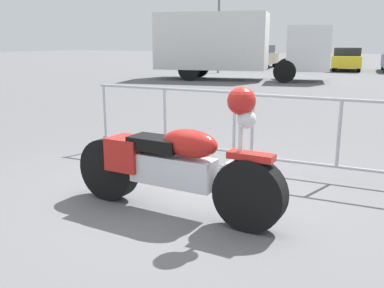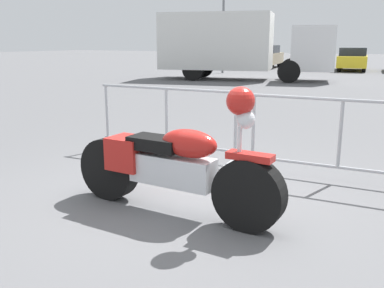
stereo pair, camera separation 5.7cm
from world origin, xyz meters
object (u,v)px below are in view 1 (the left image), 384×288
(box_truck, at_px, (231,43))
(parked_car_tan, at_px, (260,56))
(crowd_barrier_near, at_px, (165,121))
(parked_car_yellow, at_px, (347,59))
(crowd_barrier_far, at_px, (339,139))
(parked_car_white, at_px, (222,55))
(street_lamp, at_px, (219,3))
(motorcycle, at_px, (173,165))
(parked_car_black, at_px, (304,58))

(box_truck, height_order, parked_car_tan, box_truck)
(crowd_barrier_near, height_order, parked_car_yellow, parked_car_yellow)
(parked_car_yellow, bearing_deg, parked_car_tan, 80.27)
(parked_car_tan, distance_m, parked_car_yellow, 5.61)
(crowd_barrier_far, xyz_separation_m, parked_car_white, (-12.09, 22.32, 0.21))
(crowd_barrier_near, xyz_separation_m, street_lamp, (-7.00, 16.39, 3.16))
(parked_car_white, bearing_deg, parked_car_yellow, -99.88)
(motorcycle, xyz_separation_m, parked_car_black, (-5.19, 24.68, 0.19))
(motorcycle, bearing_deg, parked_car_black, 102.24)
(parked_car_black, distance_m, parked_car_yellow, 2.90)
(crowd_barrier_far, bearing_deg, parked_car_tan, 112.65)
(crowd_barrier_far, bearing_deg, parked_car_white, 118.44)
(parked_car_tan, xyz_separation_m, street_lamp, (-0.28, -5.84, 2.96))
(crowd_barrier_near, bearing_deg, street_lamp, 113.12)
(crowd_barrier_far, relative_size, parked_car_white, 0.50)
(motorcycle, relative_size, parked_car_tan, 0.52)
(box_truck, relative_size, parked_car_black, 1.88)
(crowd_barrier_near, height_order, parked_car_tan, parked_car_tan)
(crowd_barrier_near, relative_size, crowd_barrier_far, 1.00)
(street_lamp, bearing_deg, crowd_barrier_near, -66.88)
(crowd_barrier_near, bearing_deg, parked_car_white, 113.10)
(motorcycle, xyz_separation_m, parked_car_tan, (-8.00, 24.09, 0.23))
(parked_car_tan, bearing_deg, crowd_barrier_near, -171.65)
(parked_car_tan, distance_m, street_lamp, 6.56)
(parked_car_white, xyz_separation_m, parked_car_yellow, (8.42, -0.21, -0.08))
(box_truck, bearing_deg, parked_car_yellow, 53.97)
(motorcycle, distance_m, parked_car_tan, 25.38)
(parked_car_tan, xyz_separation_m, parked_car_black, (2.81, 0.59, -0.05))
(crowd_barrier_near, relative_size, parked_car_tan, 0.51)
(parked_car_tan, relative_size, street_lamp, 0.80)
(parked_car_white, relative_size, parked_car_black, 1.09)
(parked_car_white, bearing_deg, crowd_barrier_near, -165.35)
(parked_car_black, bearing_deg, street_lamp, 145.92)
(motorcycle, height_order, box_truck, box_truck)
(motorcycle, distance_m, parked_car_black, 25.22)
(parked_car_yellow, bearing_deg, motorcycle, 177.23)
(parked_car_tan, height_order, parked_car_yellow, parked_car_tan)
(crowd_barrier_near, distance_m, crowd_barrier_far, 2.56)
(parked_car_yellow, bearing_deg, box_truck, 150.31)
(box_truck, bearing_deg, crowd_barrier_near, -84.91)
(crowd_barrier_far, xyz_separation_m, parked_car_tan, (-9.28, 22.23, 0.19))
(parked_car_black, bearing_deg, parked_car_white, 86.68)
(crowd_barrier_far, relative_size, parked_car_yellow, 0.56)
(crowd_barrier_near, distance_m, parked_car_white, 24.27)
(parked_car_white, bearing_deg, parked_car_tan, -100.19)
(crowd_barrier_near, height_order, street_lamp, street_lamp)
(parked_car_yellow, bearing_deg, parked_car_black, 67.27)
(motorcycle, xyz_separation_m, street_lamp, (-8.28, 18.24, 3.20))
(parked_car_black, bearing_deg, parked_car_tan, 93.42)
(street_lamp, bearing_deg, box_truck, -56.19)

